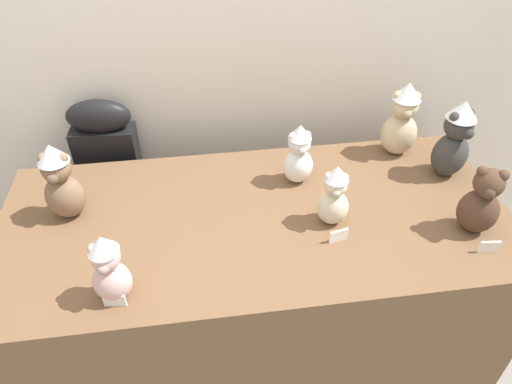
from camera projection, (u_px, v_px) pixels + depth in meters
name	position (u px, v px, depth m)	size (l,w,h in m)	color
wall_back	(233.00, 19.00, 1.99)	(7.00, 0.08, 2.60)	silver
display_table	(256.00, 284.00, 2.04)	(1.93, 0.87, 0.80)	brown
instrument_case	(117.00, 193.00, 2.33)	(0.29, 0.14, 1.03)	black
teddy_bear_cocoa	(481.00, 203.00, 1.65)	(0.18, 0.17, 0.28)	#4C3323
teddy_bear_sand	(402.00, 120.00, 2.01)	(0.18, 0.16, 0.34)	#CCB78E
teddy_bear_cream	(334.00, 196.00, 1.69)	(0.14, 0.12, 0.25)	beige
teddy_bear_mocha	(61.00, 182.00, 1.70)	(0.16, 0.14, 0.32)	#7F6047
teddy_bear_charcoal	(454.00, 140.00, 1.89)	(0.19, 0.17, 0.34)	#383533
teddy_bear_blush	(109.00, 269.00, 1.42)	(0.13, 0.11, 0.26)	beige
teddy_bear_snow	(299.00, 155.00, 1.87)	(0.12, 0.11, 0.27)	white
name_card_front_left	(339.00, 236.00, 1.67)	(0.07, 0.01, 0.05)	white
name_card_front_middle	(115.00, 301.00, 1.46)	(0.07, 0.01, 0.05)	white
name_card_front_right	(489.00, 247.00, 1.63)	(0.07, 0.01, 0.05)	white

